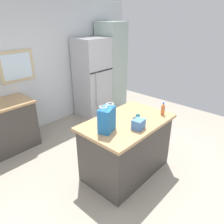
{
  "coord_description": "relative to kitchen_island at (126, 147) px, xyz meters",
  "views": [
    {
      "loc": [
        -2.35,
        -1.59,
        2.33
      ],
      "look_at": [
        -0.12,
        0.44,
        0.96
      ],
      "focal_mm": 34.39,
      "sensor_mm": 36.0,
      "label": 1
    }
  ],
  "objects": [
    {
      "name": "tall_cabinet",
      "position": [
        1.89,
        2.04,
        0.63
      ],
      "size": [
        0.58,
        0.62,
        2.19
      ],
      "color": "#9EB2A8",
      "rests_on": "ground"
    },
    {
      "name": "small_box",
      "position": [
        -0.08,
        -0.26,
        0.52
      ],
      "size": [
        0.18,
        0.16,
        0.14
      ],
      "primitive_type": "cube",
      "rotation": [
        0.0,
        0.0,
        0.11
      ],
      "color": "#4775B7",
      "rests_on": "kitchen_island"
    },
    {
      "name": "ear_defenders",
      "position": [
        0.14,
        -0.09,
        0.48
      ],
      "size": [
        0.21,
        0.21,
        0.06
      ],
      "color": "black",
      "rests_on": "kitchen_island"
    },
    {
      "name": "bottle",
      "position": [
        0.54,
        -0.27,
        0.54
      ],
      "size": [
        0.06,
        0.06,
        0.2
      ],
      "color": "#C66633",
      "rests_on": "kitchen_island"
    },
    {
      "name": "ground",
      "position": [
        0.12,
        -0.14,
        -0.46
      ],
      "size": [
        6.24,
        6.24,
        0.0
      ],
      "primitive_type": "plane",
      "color": "#9E9384"
    },
    {
      "name": "kitchen_island",
      "position": [
        0.0,
        0.0,
        0.0
      ],
      "size": [
        1.38,
        0.87,
        0.91
      ],
      "color": "#423D38",
      "rests_on": "ground"
    },
    {
      "name": "refrigerator",
      "position": [
        1.21,
        2.04,
        0.47
      ],
      "size": [
        0.74,
        0.69,
        1.86
      ],
      "color": "#B7B7BC",
      "rests_on": "ground"
    },
    {
      "name": "back_wall",
      "position": [
        0.11,
        2.45,
        0.87
      ],
      "size": [
        5.2,
        0.13,
        2.66
      ],
      "color": "silver",
      "rests_on": "ground"
    },
    {
      "name": "shopping_bag",
      "position": [
        -0.41,
        0.02,
        0.62
      ],
      "size": [
        0.29,
        0.23,
        0.38
      ],
      "color": "#236BAD",
      "rests_on": "kitchen_island"
    }
  ]
}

